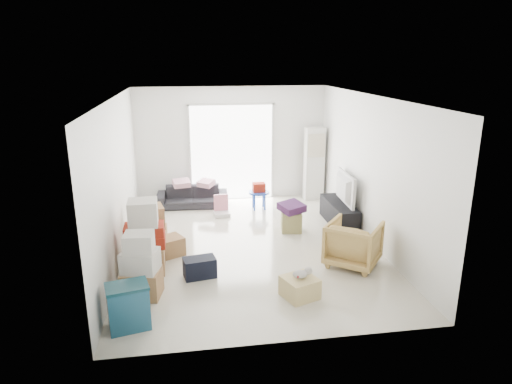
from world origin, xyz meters
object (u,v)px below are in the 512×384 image
at_px(ottoman, 291,222).
at_px(wood_crate, 300,287).
at_px(ac_tower, 314,164).
at_px(television, 340,199).
at_px(sofa, 192,193).
at_px(tv_console, 339,213).
at_px(armchair, 354,241).
at_px(kids_table, 259,191).
at_px(storage_bins, 128,306).

distance_m(ottoman, wood_crate, 2.62).
height_order(ac_tower, television, ac_tower).
bearing_deg(ottoman, television, 11.86).
distance_m(television, sofa, 3.42).
bearing_deg(sofa, television, -25.96).
height_order(sofa, wood_crate, sofa).
bearing_deg(ottoman, wood_crate, -100.52).
relative_size(ac_tower, tv_console, 1.25).
distance_m(ac_tower, sofa, 2.99).
distance_m(ac_tower, ottoman, 2.37).
bearing_deg(armchair, kids_table, -32.99).
height_order(television, ottoman, television).
bearing_deg(ac_tower, ottoman, -116.70).
relative_size(sofa, wood_crate, 3.59).
bearing_deg(ac_tower, storage_bins, -127.46).
bearing_deg(television, wood_crate, 153.63).
distance_m(sofa, armchair, 4.38).
height_order(armchair, ottoman, armchair).
distance_m(tv_console, television, 0.30).
xyz_separation_m(ac_tower, storage_bins, (-3.85, -5.03, -0.57)).
xyz_separation_m(television, ottoman, (-1.07, -0.22, -0.34)).
height_order(television, wood_crate, television).
height_order(storage_bins, kids_table, kids_table).
bearing_deg(tv_console, television, 0.00).
height_order(sofa, armchair, armchair).
height_order(tv_console, storage_bins, storage_bins).
height_order(television, storage_bins, television).
bearing_deg(ac_tower, armchair, -95.55).
distance_m(sofa, kids_table, 1.56).
bearing_deg(wood_crate, television, 61.07).
distance_m(storage_bins, ottoman, 4.12).
bearing_deg(ac_tower, television, -88.41).
bearing_deg(storage_bins, tv_console, 39.56).
bearing_deg(wood_crate, ottoman, 79.48).
height_order(tv_console, wood_crate, tv_console).
bearing_deg(wood_crate, armchair, 38.57).
height_order(tv_console, ottoman, tv_console).
height_order(ottoman, kids_table, kids_table).
distance_m(storage_bins, wood_crate, 2.39).
xyz_separation_m(armchair, ottoman, (-0.66, 1.67, -0.22)).
distance_m(tv_console, sofa, 3.41).
relative_size(tv_console, kids_table, 2.29).
relative_size(tv_console, ottoman, 3.57).
height_order(storage_bins, wood_crate, storage_bins).
xyz_separation_m(television, wood_crate, (-1.55, -2.80, -0.39)).
bearing_deg(ac_tower, tv_console, -88.41).
bearing_deg(ottoman, sofa, 135.50).
distance_m(ac_tower, storage_bins, 6.36).
xyz_separation_m(ac_tower, sofa, (-2.93, -0.15, -0.56)).
xyz_separation_m(ottoman, wood_crate, (-0.48, -2.58, -0.05)).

